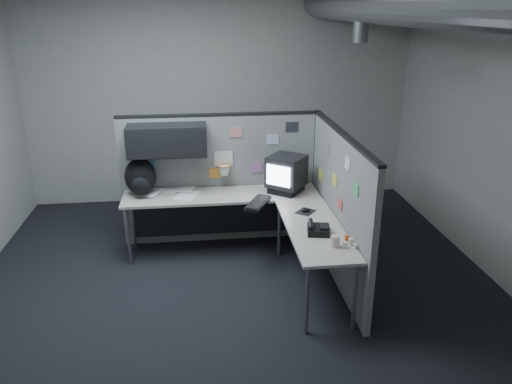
{
  "coord_description": "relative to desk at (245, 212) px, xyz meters",
  "views": [
    {
      "loc": [
        -0.35,
        -4.53,
        2.82
      ],
      "look_at": [
        0.24,
        0.35,
        0.98
      ],
      "focal_mm": 35.0,
      "sensor_mm": 36.0,
      "label": 1
    }
  ],
  "objects": [
    {
      "name": "bottles",
      "position": [
        0.85,
        -1.2,
        0.15
      ],
      "size": [
        0.13,
        0.16,
        0.08
      ],
      "rotation": [
        0.0,
        0.0,
        -0.12
      ],
      "color": "silver",
      "rests_on": "desk"
    },
    {
      "name": "backpack",
      "position": [
        -1.18,
        0.37,
        0.33
      ],
      "size": [
        0.42,
        0.41,
        0.45
      ],
      "rotation": [
        0.0,
        0.0,
        -0.28
      ],
      "color": "black",
      "rests_on": "desk"
    },
    {
      "name": "partition_right",
      "position": [
        0.95,
        -0.49,
        0.21
      ],
      "size": [
        0.07,
        2.23,
        1.63
      ],
      "color": "slate",
      "rests_on": "ground"
    },
    {
      "name": "monitor",
      "position": [
        0.53,
        0.28,
        0.34
      ],
      "size": [
        0.54,
        0.54,
        0.44
      ],
      "rotation": [
        0.0,
        0.0,
        0.13
      ],
      "color": "black",
      "rests_on": "desk"
    },
    {
      "name": "partition_back",
      "position": [
        -0.4,
        0.53,
        0.38
      ],
      "size": [
        2.44,
        0.42,
        1.63
      ],
      "color": "slate",
      "rests_on": "ground"
    },
    {
      "name": "desk",
      "position": [
        0.0,
        0.0,
        0.0
      ],
      "size": [
        2.31,
        2.11,
        0.73
      ],
      "color": "#ADA69C",
      "rests_on": "ground"
    },
    {
      "name": "papers",
      "position": [
        -0.94,
        0.5,
        0.13
      ],
      "size": [
        0.89,
        0.82,
        0.02
      ],
      "rotation": [
        0.0,
        0.0,
        -0.38
      ],
      "color": "white",
      "rests_on": "desk"
    },
    {
      "name": "cup",
      "position": [
        0.72,
        -1.21,
        0.17
      ],
      "size": [
        0.1,
        0.1,
        0.11
      ],
      "primitive_type": "cylinder",
      "rotation": [
        0.0,
        0.0,
        -0.29
      ],
      "color": "#BBB6A5",
      "rests_on": "desk"
    },
    {
      "name": "phone",
      "position": [
        0.63,
        -0.9,
        0.16
      ],
      "size": [
        0.25,
        0.26,
        0.11
      ],
      "rotation": [
        0.0,
        0.0,
        -0.36
      ],
      "color": "black",
      "rests_on": "desk"
    },
    {
      "name": "room",
      "position": [
        0.41,
        -0.7,
        1.48
      ],
      "size": [
        5.62,
        5.62,
        3.22
      ],
      "color": "black",
      "rests_on": "ground"
    },
    {
      "name": "mouse",
      "position": [
        0.63,
        -0.37,
        0.13
      ],
      "size": [
        0.25,
        0.26,
        0.04
      ],
      "rotation": [
        0.0,
        0.0,
        0.07
      ],
      "color": "black",
      "rests_on": "desk"
    },
    {
      "name": "keyboard",
      "position": [
        0.14,
        -0.1,
        0.14
      ],
      "size": [
        0.36,
        0.5,
        0.04
      ],
      "rotation": [
        0.0,
        0.0,
        0.33
      ],
      "color": "black",
      "rests_on": "desk"
    }
  ]
}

